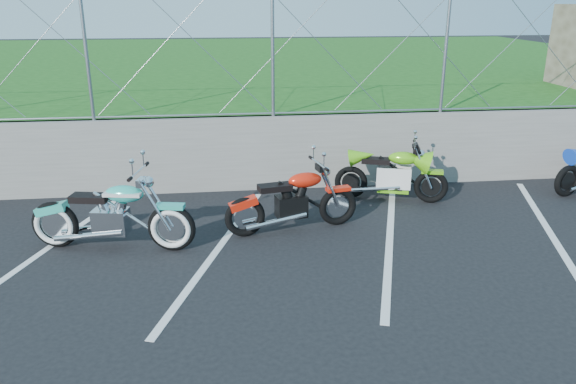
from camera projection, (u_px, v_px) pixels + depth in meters
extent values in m
plane|color=black|center=(219.00, 283.00, 6.71)|extent=(90.00, 90.00, 0.00)
cube|color=slate|center=(217.00, 154.00, 9.78)|extent=(30.00, 0.22, 1.30)
cube|color=#194D14|center=(216.00, 78.00, 19.16)|extent=(30.00, 20.00, 1.30)
cylinder|color=gray|center=(215.00, 115.00, 9.55)|extent=(28.00, 0.03, 0.03)
cube|color=silver|center=(35.00, 257.00, 7.37)|extent=(1.49, 4.31, 0.01)
cube|color=silver|center=(219.00, 248.00, 7.64)|extent=(1.49, 4.31, 0.01)
cube|color=silver|center=(390.00, 239.00, 7.92)|extent=(1.49, 4.31, 0.01)
cube|color=silver|center=(549.00, 231.00, 8.19)|extent=(1.49, 4.31, 0.01)
torus|color=black|center=(55.00, 224.00, 7.59)|extent=(0.66, 0.23, 0.65)
torus|color=black|center=(172.00, 228.00, 7.48)|extent=(0.66, 0.23, 0.65)
cube|color=silver|center=(111.00, 221.00, 7.51)|extent=(0.50, 0.36, 0.34)
ellipsoid|color=#2CB39E|center=(124.00, 194.00, 7.37)|extent=(0.56, 0.34, 0.23)
cube|color=black|center=(90.00, 198.00, 7.42)|extent=(0.53, 0.33, 0.09)
cube|color=#2CB39E|center=(170.00, 206.00, 7.38)|extent=(0.40, 0.22, 0.06)
cylinder|color=silver|center=(139.00, 171.00, 7.25)|extent=(0.16, 0.70, 0.03)
torus|color=black|center=(245.00, 217.00, 7.93)|extent=(0.60, 0.21, 0.59)
torus|color=black|center=(338.00, 206.00, 8.34)|extent=(0.60, 0.21, 0.59)
cube|color=black|center=(291.00, 206.00, 8.11)|extent=(0.48, 0.34, 0.32)
ellipsoid|color=red|center=(305.00, 180.00, 8.04)|extent=(0.53, 0.32, 0.22)
cube|color=black|center=(275.00, 187.00, 7.93)|extent=(0.51, 0.31, 0.09)
cube|color=red|center=(338.00, 189.00, 8.26)|extent=(0.38, 0.21, 0.06)
cylinder|color=silver|center=(318.00, 163.00, 8.03)|extent=(0.15, 0.67, 0.03)
torus|color=black|center=(351.00, 182.00, 9.49)|extent=(0.56, 0.27, 0.56)
torus|color=black|center=(431.00, 187.00, 9.26)|extent=(0.56, 0.27, 0.56)
cube|color=black|center=(390.00, 179.00, 9.35)|extent=(0.49, 0.38, 0.32)
ellipsoid|color=#62BB17|center=(404.00, 158.00, 9.19)|extent=(0.54, 0.37, 0.22)
cube|color=black|center=(376.00, 161.00, 9.29)|extent=(0.51, 0.35, 0.08)
cube|color=#62BB17|center=(432.00, 172.00, 9.17)|extent=(0.38, 0.24, 0.06)
cylinder|color=silver|center=(415.00, 146.00, 9.09)|extent=(0.23, 0.65, 0.03)
torus|color=black|center=(567.00, 181.00, 9.56)|extent=(0.56, 0.26, 0.56)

